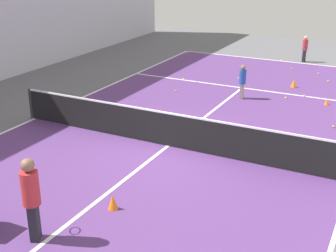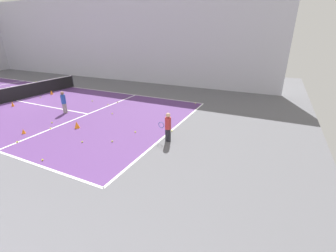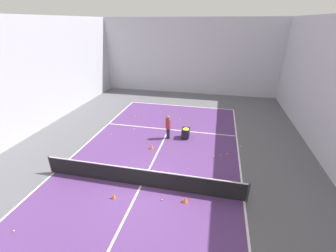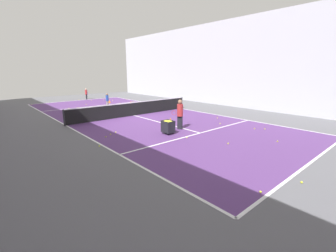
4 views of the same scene
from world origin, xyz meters
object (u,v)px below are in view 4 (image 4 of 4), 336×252
object	(u,v)px
player_near_baseline	(86,93)
tennis_net	(134,109)
child_midcourt	(107,99)
training_cone_1	(131,102)
training_cone_0	(171,120)
ball_cart	(168,124)
coach_at_net	(180,112)

from	to	relation	value
player_near_baseline	tennis_net	bearing A→B (deg)	0.34
child_midcourt	player_near_baseline	bearing A→B (deg)	165.36
player_near_baseline	training_cone_1	distance (m)	6.83
player_near_baseline	training_cone_0	bearing A→B (deg)	3.40
tennis_net	child_midcourt	distance (m)	5.30
tennis_net	training_cone_1	distance (m)	6.89
training_cone_1	child_midcourt	bearing A→B (deg)	12.73
ball_cart	player_near_baseline	bearing A→B (deg)	-98.46
tennis_net	coach_at_net	world-z (taller)	coach_at_net
coach_at_net	child_midcourt	bearing A→B (deg)	-31.64
coach_at_net	training_cone_1	distance (m)	11.82
tennis_net	coach_at_net	xyz separation A→B (m)	(0.24, 5.25, 0.46)
ball_cart	training_cone_1	world-z (taller)	ball_cart
player_near_baseline	training_cone_0	size ratio (longest dim) A/B	3.80
player_near_baseline	training_cone_1	xyz separation A→B (m)	(-2.19, 6.44, -0.63)
tennis_net	coach_at_net	size ratio (longest dim) A/B	5.94
training_cone_0	training_cone_1	distance (m)	10.02
ball_cart	training_cone_1	distance (m)	12.52
child_midcourt	tennis_net	bearing A→B (deg)	-12.68
child_midcourt	ball_cart	distance (m)	11.01
coach_at_net	child_midcourt	size ratio (longest dim) A/B	1.34
child_midcourt	training_cone_1	bearing A→B (deg)	94.62
tennis_net	ball_cart	distance (m)	5.75
training_cone_0	training_cone_1	xyz separation A→B (m)	(-2.93, -9.58, -0.06)
child_midcourt	training_cone_1	size ratio (longest dim) A/B	5.77
player_near_baseline	ball_cart	bearing A→B (deg)	-2.42
tennis_net	player_near_baseline	world-z (taller)	player_near_baseline
ball_cart	tennis_net	bearing A→B (deg)	-104.44
tennis_net	player_near_baseline	distance (m)	12.46
player_near_baseline	child_midcourt	distance (m)	7.16
player_near_baseline	training_cone_1	bearing A→B (deg)	24.82
tennis_net	training_cone_0	distance (m)	3.67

